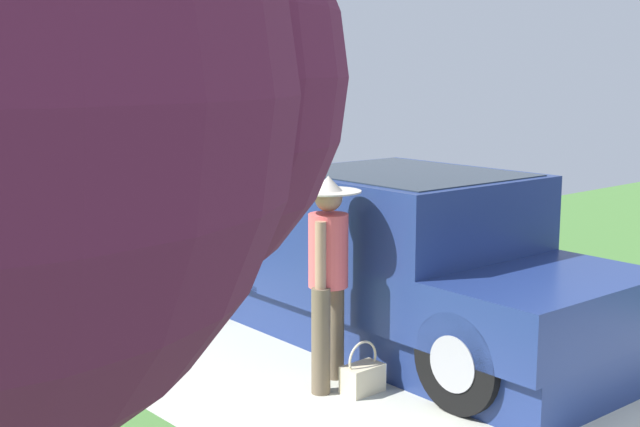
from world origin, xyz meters
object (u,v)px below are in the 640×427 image
object	(u,v)px
pickup_truck	(393,265)
wheeled_trash_bin	(409,202)
person_with_hat	(328,267)
handbag	(363,377)

from	to	relation	value
pickup_truck	wheeled_trash_bin	size ratio (longest dim) A/B	5.22
person_with_hat	wheeled_trash_bin	bearing A→B (deg)	7.17
person_with_hat	wheeled_trash_bin	size ratio (longest dim) A/B	1.62
person_with_hat	wheeled_trash_bin	world-z (taller)	person_with_hat
pickup_truck	person_with_hat	xyz separation A→B (m)	(-1.29, -0.50, 0.27)
wheeled_trash_bin	person_with_hat	bearing A→B (deg)	-143.46
handbag	wheeled_trash_bin	world-z (taller)	wheeled_trash_bin
wheeled_trash_bin	handbag	bearing A→B (deg)	-140.69
person_with_hat	handbag	distance (m)	0.93
pickup_truck	wheeled_trash_bin	distance (m)	4.88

